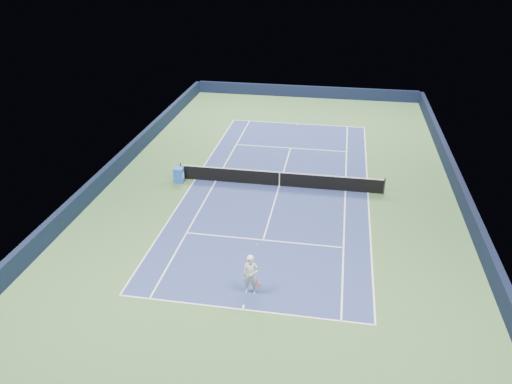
# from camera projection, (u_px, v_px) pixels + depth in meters

# --- Properties ---
(ground) EXTENTS (40.00, 40.00, 0.00)m
(ground) POSITION_uv_depth(u_px,v_px,m) (279.00, 186.00, 31.40)
(ground) COLOR #395D32
(ground) RESTS_ON ground
(wall_far) EXTENTS (22.00, 0.35, 1.10)m
(wall_far) POSITION_uv_depth(u_px,v_px,m) (306.00, 92.00, 48.53)
(wall_far) COLOR black
(wall_far) RESTS_ON ground
(wall_right) EXTENTS (0.35, 40.00, 1.10)m
(wall_right) POSITION_uv_depth(u_px,v_px,m) (461.00, 192.00, 29.50)
(wall_right) COLOR black
(wall_right) RESTS_ON ground
(wall_left) EXTENTS (0.35, 40.00, 1.10)m
(wall_left) POSITION_uv_depth(u_px,v_px,m) (116.00, 166.00, 32.80)
(wall_left) COLOR black
(wall_left) RESTS_ON ground
(court_surface) EXTENTS (10.97, 23.77, 0.01)m
(court_surface) POSITION_uv_depth(u_px,v_px,m) (279.00, 186.00, 31.40)
(court_surface) COLOR navy
(court_surface) RESTS_ON ground
(baseline_far) EXTENTS (10.97, 0.08, 0.00)m
(baseline_far) POSITION_uv_depth(u_px,v_px,m) (298.00, 124.00, 41.82)
(baseline_far) COLOR white
(baseline_far) RESTS_ON ground
(baseline_near) EXTENTS (10.97, 0.08, 0.00)m
(baseline_near) POSITION_uv_depth(u_px,v_px,m) (242.00, 310.00, 20.98)
(baseline_near) COLOR white
(baseline_near) RESTS_ON ground
(sideline_doubles_right) EXTENTS (0.08, 23.77, 0.00)m
(sideline_doubles_right) POSITION_uv_depth(u_px,v_px,m) (368.00, 193.00, 30.56)
(sideline_doubles_right) COLOR white
(sideline_doubles_right) RESTS_ON ground
(sideline_doubles_left) EXTENTS (0.08, 23.77, 0.00)m
(sideline_doubles_left) POSITION_uv_depth(u_px,v_px,m) (195.00, 179.00, 32.24)
(sideline_doubles_left) COLOR white
(sideline_doubles_left) RESTS_ON ground
(sideline_singles_right) EXTENTS (0.08, 23.77, 0.00)m
(sideline_singles_right) POSITION_uv_depth(u_px,v_px,m) (345.00, 191.00, 30.77)
(sideline_singles_right) COLOR white
(sideline_singles_right) RESTS_ON ground
(sideline_singles_left) EXTENTS (0.08, 23.77, 0.00)m
(sideline_singles_left) POSITION_uv_depth(u_px,v_px,m) (216.00, 181.00, 32.03)
(sideline_singles_left) COLOR white
(sideline_singles_left) RESTS_ON ground
(service_line_far) EXTENTS (8.23, 0.08, 0.00)m
(service_line_far) POSITION_uv_depth(u_px,v_px,m) (290.00, 148.00, 37.01)
(service_line_far) COLOR white
(service_line_far) RESTS_ON ground
(service_line_near) EXTENTS (8.23, 0.08, 0.00)m
(service_line_near) POSITION_uv_depth(u_px,v_px,m) (263.00, 240.00, 25.79)
(service_line_near) COLOR white
(service_line_near) RESTS_ON ground
(center_service_line) EXTENTS (0.08, 12.80, 0.00)m
(center_service_line) POSITION_uv_depth(u_px,v_px,m) (279.00, 186.00, 31.40)
(center_service_line) COLOR white
(center_service_line) RESTS_ON ground
(center_mark_far) EXTENTS (0.08, 0.30, 0.00)m
(center_mark_far) POSITION_uv_depth(u_px,v_px,m) (298.00, 124.00, 41.68)
(center_mark_far) COLOR white
(center_mark_far) RESTS_ON ground
(center_mark_near) EXTENTS (0.08, 0.30, 0.00)m
(center_mark_near) POSITION_uv_depth(u_px,v_px,m) (243.00, 307.00, 21.11)
(center_mark_near) COLOR white
(center_mark_near) RESTS_ON ground
(tennis_net) EXTENTS (12.90, 0.10, 1.07)m
(tennis_net) POSITION_uv_depth(u_px,v_px,m) (279.00, 179.00, 31.17)
(tennis_net) COLOR black
(tennis_net) RESTS_ON ground
(sponsor_cube) EXTENTS (0.64, 0.59, 0.97)m
(sponsor_cube) POSITION_uv_depth(u_px,v_px,m) (179.00, 175.00, 31.71)
(sponsor_cube) COLOR blue
(sponsor_cube) RESTS_ON ground
(tennis_player) EXTENTS (0.85, 1.28, 1.91)m
(tennis_player) POSITION_uv_depth(u_px,v_px,m) (251.00, 275.00, 21.56)
(tennis_player) COLOR silver
(tennis_player) RESTS_ON ground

